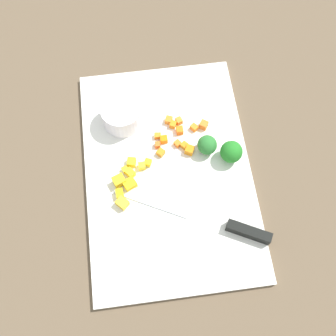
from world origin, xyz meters
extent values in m
plane|color=brown|center=(0.00, 0.00, 0.00)|extent=(4.00, 4.00, 0.00)
cube|color=white|center=(0.00, 0.00, 0.01)|extent=(0.47, 0.31, 0.01)
cylinder|color=white|center=(0.12, 0.08, 0.04)|extent=(0.08, 0.08, 0.05)
cube|color=silver|center=(-0.06, 0.04, 0.01)|extent=(0.09, 0.14, 0.00)
cube|color=black|center=(-0.14, -0.12, 0.02)|extent=(0.05, 0.08, 0.02)
cube|color=orange|center=(0.08, -0.06, 0.02)|extent=(0.02, 0.02, 0.01)
cube|color=orange|center=(0.03, -0.05, 0.02)|extent=(0.02, 0.02, 0.02)
cube|color=orange|center=(0.07, 0.01, 0.02)|extent=(0.01, 0.01, 0.01)
cube|color=orange|center=(0.09, -0.02, 0.02)|extent=(0.02, 0.02, 0.01)
cube|color=orange|center=(0.10, -0.02, 0.02)|extent=(0.02, 0.02, 0.01)
cube|color=orange|center=(0.05, -0.03, 0.02)|extent=(0.02, 0.02, 0.01)
cube|color=orange|center=(0.05, 0.01, 0.02)|extent=(0.01, 0.01, 0.01)
cube|color=orange|center=(0.08, -0.03, 0.02)|extent=(0.01, 0.01, 0.01)
cube|color=orange|center=(0.05, -0.08, 0.02)|extent=(0.02, 0.02, 0.01)
cube|color=orange|center=(0.04, -0.04, 0.02)|extent=(0.02, 0.02, 0.01)
cube|color=orange|center=(0.10, -0.04, 0.02)|extent=(0.02, 0.01, 0.01)
cube|color=orange|center=(0.04, 0.01, 0.02)|extent=(0.02, 0.02, 0.01)
cube|color=orange|center=(0.08, -0.08, 0.02)|extent=(0.02, 0.02, 0.02)
cube|color=orange|center=(0.06, 0.00, 0.02)|extent=(0.01, 0.01, 0.01)
cube|color=yellow|center=(0.02, 0.04, 0.02)|extent=(0.02, 0.02, 0.01)
cube|color=yellow|center=(0.01, 0.08, 0.02)|extent=(0.01, 0.01, 0.01)
cube|color=yellow|center=(-0.04, 0.09, 0.02)|extent=(0.02, 0.02, 0.01)
cube|color=yellow|center=(-0.02, 0.07, 0.02)|extent=(0.03, 0.03, 0.02)
cube|color=yellow|center=(0.00, 0.07, 0.02)|extent=(0.02, 0.02, 0.02)
cube|color=yellow|center=(-0.06, 0.09, 0.02)|extent=(0.03, 0.03, 0.02)
cube|color=yellow|center=(-0.01, 0.09, 0.02)|extent=(0.03, 0.03, 0.02)
cube|color=yellow|center=(0.02, 0.07, 0.02)|extent=(0.02, 0.02, 0.01)
cube|color=yellow|center=(0.01, 0.05, 0.02)|extent=(0.01, 0.01, 0.01)
cylinder|color=#80B75D|center=(0.01, -0.12, 0.02)|extent=(0.01, 0.01, 0.01)
sphere|color=#237923|center=(0.01, -0.12, 0.04)|extent=(0.04, 0.04, 0.04)
cylinder|color=#81BC62|center=(0.03, -0.08, 0.02)|extent=(0.01, 0.01, 0.01)
sphere|color=#2B732E|center=(0.03, -0.08, 0.03)|extent=(0.04, 0.04, 0.04)
camera|label=1|loc=(-0.30, 0.04, 0.73)|focal=44.17mm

